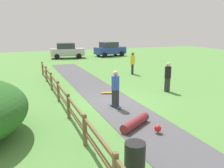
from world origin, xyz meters
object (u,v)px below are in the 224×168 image
at_px(trash_bin, 135,159).
at_px(bystander_yellow, 133,62).
at_px(skater_fallen, 137,123).
at_px(parked_car_silver, 67,51).
at_px(skateboard_loose, 108,93).
at_px(parked_car_blue, 110,49).
at_px(skater_riding, 115,87).
at_px(bystander_black, 168,76).

height_order(trash_bin, bystander_yellow, bystander_yellow).
relative_size(trash_bin, skater_fallen, 0.56).
bearing_deg(bystander_yellow, parked_car_silver, 102.98).
relative_size(skateboard_loose, parked_car_blue, 0.19).
relative_size(skater_riding, bystander_black, 1.01).
bearing_deg(trash_bin, bystander_yellow, 63.42).
distance_m(skater_riding, skater_fallen, 2.64).
xyz_separation_m(skateboard_loose, bystander_black, (3.57, -0.81, 0.90)).
distance_m(skater_riding, bystander_yellow, 8.66).
xyz_separation_m(skater_fallen, parked_car_blue, (7.71, 22.44, 0.76)).
height_order(skater_riding, skater_fallen, skater_riding).
relative_size(skater_fallen, bystander_black, 0.89).
xyz_separation_m(skater_riding, parked_car_silver, (1.72, 19.96, -0.07)).
xyz_separation_m(skater_riding, parked_car_blue, (7.57, 19.94, -0.07)).
height_order(trash_bin, bystander_black, bystander_black).
height_order(skater_fallen, bystander_black, bystander_black).
bearing_deg(bystander_yellow, skateboard_loose, -129.73).
bearing_deg(trash_bin, skater_riding, 72.69).
distance_m(bystander_yellow, parked_car_silver, 12.97).
relative_size(skater_riding, parked_car_blue, 0.41).
xyz_separation_m(trash_bin, skater_fallen, (1.45, 2.61, -0.25)).
distance_m(trash_bin, skater_fallen, 2.99).
height_order(skateboard_loose, parked_car_silver, parked_car_silver).
distance_m(skater_fallen, bystander_black, 5.93).
bearing_deg(skater_fallen, bystander_black, 43.89).
relative_size(skater_fallen, parked_car_blue, 0.36).
xyz_separation_m(skater_fallen, skateboard_loose, (0.67, 4.88, -0.11)).
bearing_deg(skater_riding, bystander_yellow, 57.70).
bearing_deg(skateboard_loose, parked_car_silver, 86.12).
relative_size(skater_riding, skater_fallen, 1.13).
bearing_deg(skater_fallen, skateboard_loose, 82.21).
relative_size(bystander_yellow, parked_car_silver, 0.41).
height_order(trash_bin, parked_car_silver, parked_car_silver).
height_order(skater_riding, bystander_black, skater_riding).
height_order(bystander_black, bystander_yellow, bystander_yellow).
bearing_deg(skater_riding, bystander_black, 21.04).
distance_m(skateboard_loose, parked_car_blue, 18.94).
xyz_separation_m(skateboard_loose, bystander_yellow, (4.11, 4.94, 0.93)).
bearing_deg(parked_car_blue, trash_bin, -110.08).
distance_m(skateboard_loose, bystander_black, 3.77).
distance_m(skater_fallen, skateboard_loose, 4.93).
distance_m(bystander_yellow, parked_car_blue, 12.96).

